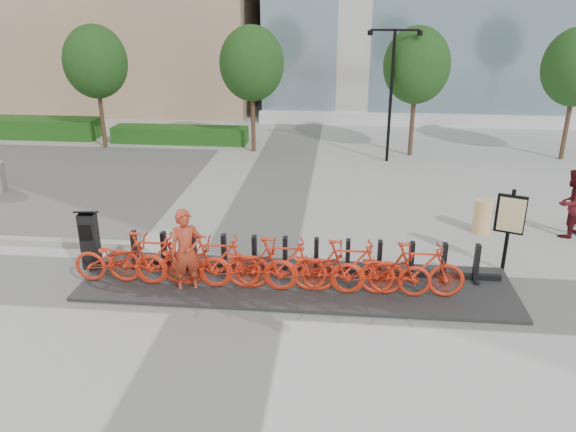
# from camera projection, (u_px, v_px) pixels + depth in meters

# --- Properties ---
(ground) EXTENTS (120.00, 120.00, 0.00)m
(ground) POSITION_uv_depth(u_px,v_px,m) (237.00, 289.00, 12.46)
(ground) COLOR #B8B8B8
(hedge_b) EXTENTS (6.00, 1.20, 0.70)m
(hedge_b) POSITION_uv_depth(u_px,v_px,m) (180.00, 135.00, 25.04)
(hedge_b) COLOR #154816
(hedge_b) RESTS_ON ground
(tree_0) EXTENTS (2.60, 2.60, 5.10)m
(tree_0) POSITION_uv_depth(u_px,v_px,m) (95.00, 62.00, 23.03)
(tree_0) COLOR #412A1D
(tree_0) RESTS_ON ground
(tree_1) EXTENTS (2.60, 2.60, 5.10)m
(tree_1) POSITION_uv_depth(u_px,v_px,m) (252.00, 64.00, 22.43)
(tree_1) COLOR #412A1D
(tree_1) RESTS_ON ground
(tree_2) EXTENTS (2.60, 2.60, 5.10)m
(tree_2) POSITION_uv_depth(u_px,v_px,m) (417.00, 65.00, 21.83)
(tree_2) COLOR #412A1D
(tree_2) RESTS_ON ground
(streetlamp) EXTENTS (2.00, 0.20, 5.00)m
(streetlamp) POSITION_uv_depth(u_px,v_px,m) (392.00, 81.00, 21.16)
(streetlamp) COLOR black
(streetlamp) RESTS_ON ground
(dock_pad) EXTENTS (9.60, 2.40, 0.08)m
(dock_pad) POSITION_uv_depth(u_px,v_px,m) (296.00, 284.00, 12.61)
(dock_pad) COLOR #2A2A2A
(dock_pad) RESTS_ON ground
(dock_rail_posts) EXTENTS (8.02, 0.50, 0.85)m
(dock_rail_posts) POSITION_uv_depth(u_px,v_px,m) (300.00, 256.00, 12.87)
(dock_rail_posts) COLOR black
(dock_rail_posts) RESTS_ON dock_pad
(bike_0) EXTENTS (2.09, 0.73, 1.10)m
(bike_0) POSITION_uv_depth(u_px,v_px,m) (120.00, 259.00, 12.43)
(bike_0) COLOR red
(bike_0) RESTS_ON dock_pad
(bike_1) EXTENTS (2.03, 0.57, 1.22)m
(bike_1) POSITION_uv_depth(u_px,v_px,m) (151.00, 258.00, 12.34)
(bike_1) COLOR red
(bike_1) RESTS_ON dock_pad
(bike_2) EXTENTS (2.09, 0.73, 1.10)m
(bike_2) POSITION_uv_depth(u_px,v_px,m) (183.00, 262.00, 12.30)
(bike_2) COLOR red
(bike_2) RESTS_ON dock_pad
(bike_3) EXTENTS (2.03, 0.57, 1.22)m
(bike_3) POSITION_uv_depth(u_px,v_px,m) (215.00, 261.00, 12.21)
(bike_3) COLOR red
(bike_3) RESTS_ON dock_pad
(bike_4) EXTENTS (2.09, 0.73, 1.10)m
(bike_4) POSITION_uv_depth(u_px,v_px,m) (248.00, 265.00, 12.16)
(bike_4) COLOR red
(bike_4) RESTS_ON dock_pad
(bike_5) EXTENTS (2.03, 0.57, 1.22)m
(bike_5) POSITION_uv_depth(u_px,v_px,m) (281.00, 264.00, 12.08)
(bike_5) COLOR red
(bike_5) RESTS_ON dock_pad
(bike_6) EXTENTS (2.09, 0.73, 1.10)m
(bike_6) POSITION_uv_depth(u_px,v_px,m) (314.00, 268.00, 12.03)
(bike_6) COLOR red
(bike_6) RESTS_ON dock_pad
(bike_7) EXTENTS (2.03, 0.57, 1.22)m
(bike_7) POSITION_uv_depth(u_px,v_px,m) (348.00, 267.00, 11.94)
(bike_7) COLOR red
(bike_7) RESTS_ON dock_pad
(bike_8) EXTENTS (2.09, 0.73, 1.10)m
(bike_8) POSITION_uv_depth(u_px,v_px,m) (382.00, 271.00, 11.90)
(bike_8) COLOR red
(bike_8) RESTS_ON dock_pad
(bike_9) EXTENTS (2.03, 0.57, 1.22)m
(bike_9) POSITION_uv_depth(u_px,v_px,m) (417.00, 270.00, 11.81)
(bike_9) COLOR red
(bike_9) RESTS_ON dock_pad
(kiosk) EXTENTS (0.49, 0.42, 1.47)m
(kiosk) POSITION_uv_depth(u_px,v_px,m) (90.00, 239.00, 13.06)
(kiosk) COLOR black
(kiosk) RESTS_ON dock_pad
(worker_red) EXTENTS (0.81, 0.66, 1.91)m
(worker_red) POSITION_uv_depth(u_px,v_px,m) (186.00, 252.00, 12.02)
(worker_red) COLOR #A9361E
(worker_red) RESTS_ON ground
(pedestrian) EXTENTS (1.16, 1.11, 1.88)m
(pedestrian) POSITION_uv_depth(u_px,v_px,m) (571.00, 203.00, 14.93)
(pedestrian) COLOR #4F1117
(pedestrian) RESTS_ON ground
(construction_barrel) EXTENTS (0.50, 0.50, 0.93)m
(construction_barrel) POSITION_uv_depth(u_px,v_px,m) (482.00, 217.00, 15.33)
(construction_barrel) COLOR orange
(construction_barrel) RESTS_ON ground
(map_sign) EXTENTS (0.65, 0.33, 2.01)m
(map_sign) POSITION_uv_depth(u_px,v_px,m) (510.00, 218.00, 12.86)
(map_sign) COLOR black
(map_sign) RESTS_ON ground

